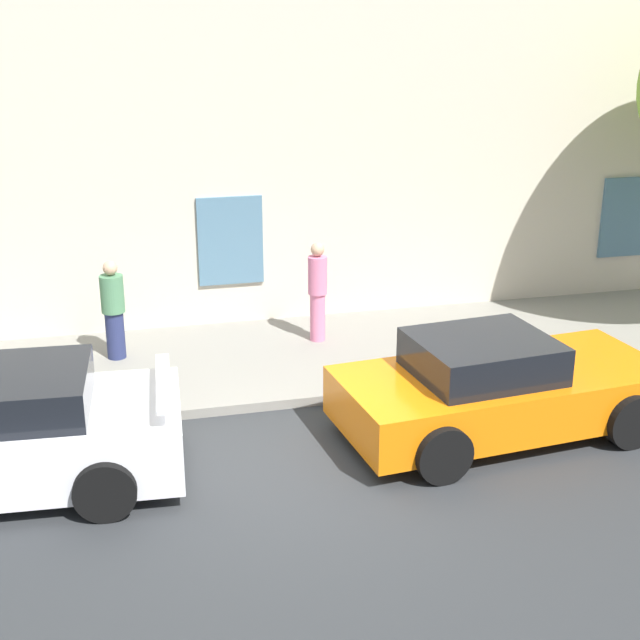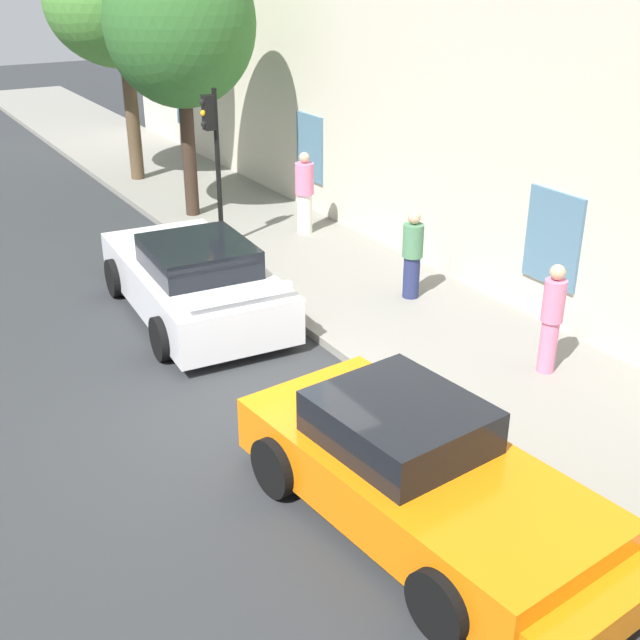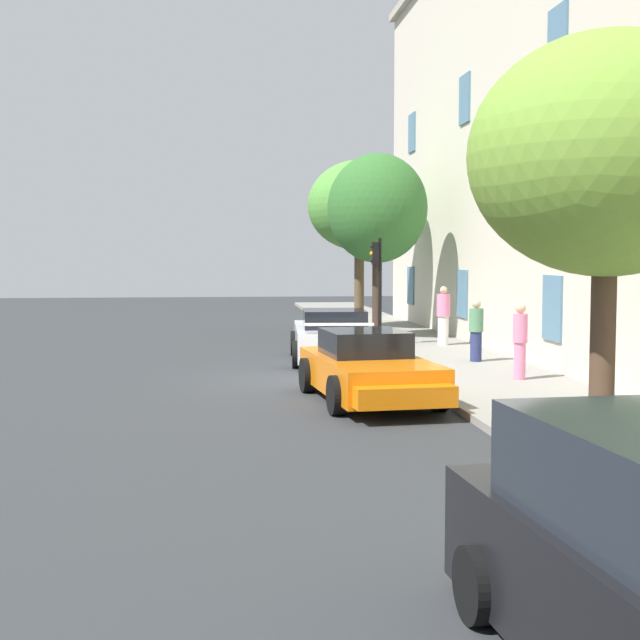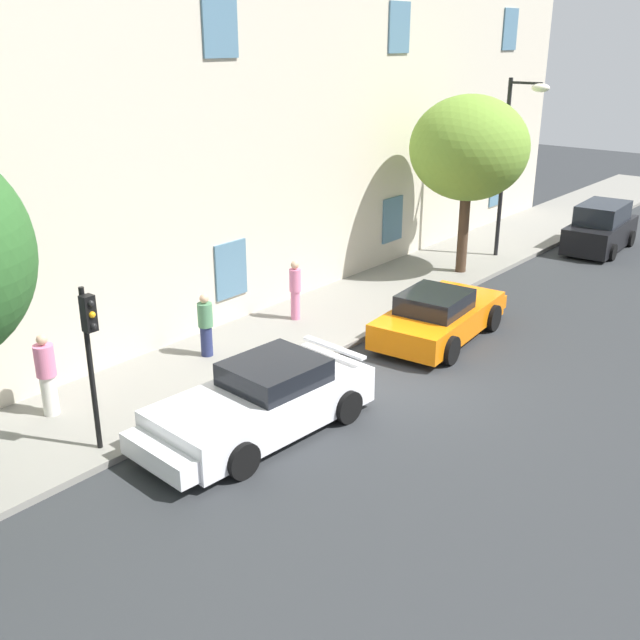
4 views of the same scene
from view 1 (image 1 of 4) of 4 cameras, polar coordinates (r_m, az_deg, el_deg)
ground_plane at (r=10.73m, az=-1.16°, el=-10.11°), size 80.00×80.00×0.00m
sidewalk at (r=13.94m, az=-4.53°, el=-2.67°), size 60.00×3.43×0.14m
sportscar_yellow_flank at (r=11.89m, az=12.17°, el=-4.24°), size 4.81×2.43×1.35m
pedestrian_strolling at (r=14.33m, az=-0.16°, el=1.92°), size 0.43×0.43×1.64m
pedestrian_bystander at (r=13.96m, az=-13.13°, el=0.67°), size 0.46×0.46×1.56m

